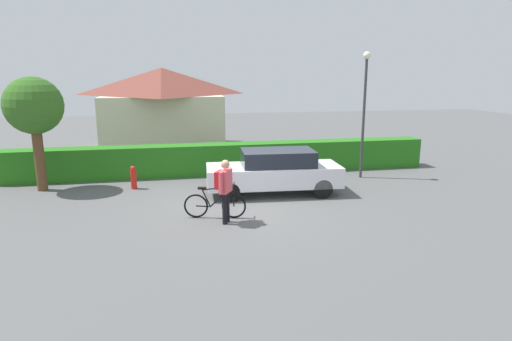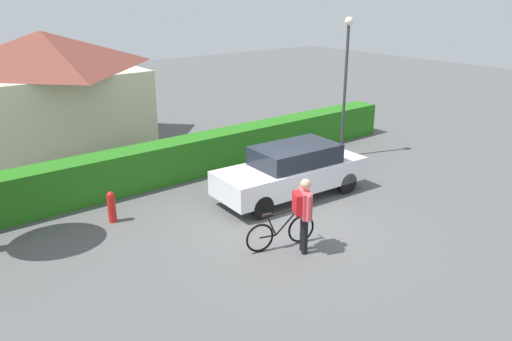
% 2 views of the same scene
% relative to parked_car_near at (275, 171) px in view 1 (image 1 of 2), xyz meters
% --- Properties ---
extents(ground_plane, '(60.00, 60.00, 0.00)m').
position_rel_parked_car_near_xyz_m(ground_plane, '(-1.28, -1.37, -0.77)').
color(ground_plane, '#565656').
extents(hedge_row, '(16.56, 0.90, 1.20)m').
position_rel_parked_car_near_xyz_m(hedge_row, '(-1.28, 3.25, -0.17)').
color(hedge_row, '#26701A').
rests_on(hedge_row, ground).
extents(house_distant, '(5.89, 6.07, 4.17)m').
position_rel_parked_car_near_xyz_m(house_distant, '(-3.65, 9.08, 1.36)').
color(house_distant, beige).
rests_on(house_distant, ground).
extents(parked_car_near, '(4.45, 1.87, 1.47)m').
position_rel_parked_car_near_xyz_m(parked_car_near, '(0.00, 0.00, 0.00)').
color(parked_car_near, silver).
rests_on(parked_car_near, ground).
extents(bicycle, '(1.70, 0.58, 0.98)m').
position_rel_parked_car_near_xyz_m(bicycle, '(-2.18, -2.06, -0.39)').
color(bicycle, black).
rests_on(bicycle, ground).
extents(person_rider, '(0.51, 0.61, 1.73)m').
position_rel_parked_car_near_xyz_m(person_rider, '(-1.97, -2.52, 0.28)').
color(person_rider, black).
rests_on(person_rider, ground).
extents(street_lamp, '(0.28, 0.28, 4.68)m').
position_rel_parked_car_near_xyz_m(street_lamp, '(3.79, 1.60, 2.21)').
color(street_lamp, '#38383D').
rests_on(street_lamp, ground).
extents(tree_kerbside, '(1.88, 1.88, 3.83)m').
position_rel_parked_car_near_xyz_m(tree_kerbside, '(-7.69, 1.95, 2.05)').
color(tree_kerbside, brown).
rests_on(tree_kerbside, ground).
extents(fire_hydrant, '(0.20, 0.20, 0.81)m').
position_rel_parked_car_near_xyz_m(fire_hydrant, '(-4.63, 1.55, -0.36)').
color(fire_hydrant, red).
rests_on(fire_hydrant, ground).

